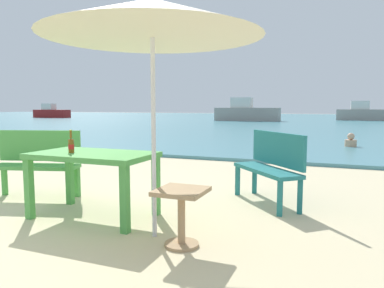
{
  "coord_description": "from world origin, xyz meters",
  "views": [
    {
      "loc": [
        2.32,
        -3.13,
        1.3
      ],
      "look_at": [
        -0.14,
        3.0,
        0.6
      ],
      "focal_mm": 33.82,
      "sensor_mm": 36.0,
      "label": 1
    }
  ],
  "objects_px": {
    "beer_bottle_amber": "(71,145)",
    "side_table_wood": "(181,209)",
    "picnic_table_green": "(93,162)",
    "patio_umbrella": "(152,18)",
    "boat_barge": "(246,112)",
    "bench_green_left": "(37,160)",
    "swimmer_person": "(351,141)",
    "bench_teal_center": "(271,163)",
    "boat_fishing_trawler": "(51,113)",
    "boat_cargo_ship": "(364,113)"
  },
  "relations": [
    {
      "from": "bench_teal_center",
      "to": "boat_cargo_ship",
      "type": "distance_m",
      "value": 29.61
    },
    {
      "from": "bench_green_left",
      "to": "boat_fishing_trawler",
      "type": "relative_size",
      "value": 0.31
    },
    {
      "from": "beer_bottle_amber",
      "to": "boat_fishing_trawler",
      "type": "xyz_separation_m",
      "value": [
        -25.04,
        26.42,
        -0.24
      ]
    },
    {
      "from": "patio_umbrella",
      "to": "boat_barge",
      "type": "xyz_separation_m",
      "value": [
        -5.34,
        26.32,
        -1.35
      ]
    },
    {
      "from": "bench_teal_center",
      "to": "bench_green_left",
      "type": "height_order",
      "value": "same"
    },
    {
      "from": "swimmer_person",
      "to": "boat_cargo_ship",
      "type": "bearing_deg",
      "value": 85.66
    },
    {
      "from": "beer_bottle_amber",
      "to": "boat_fishing_trawler",
      "type": "height_order",
      "value": "boat_fishing_trawler"
    },
    {
      "from": "bench_teal_center",
      "to": "boat_fishing_trawler",
      "type": "relative_size",
      "value": 0.28
    },
    {
      "from": "bench_teal_center",
      "to": "bench_green_left",
      "type": "relative_size",
      "value": 0.91
    },
    {
      "from": "side_table_wood",
      "to": "boat_fishing_trawler",
      "type": "xyz_separation_m",
      "value": [
        -26.57,
        26.77,
        0.26
      ]
    },
    {
      "from": "boat_fishing_trawler",
      "to": "boat_barge",
      "type": "relative_size",
      "value": 0.77
    },
    {
      "from": "bench_teal_center",
      "to": "boat_barge",
      "type": "distance_m",
      "value": 25.4
    },
    {
      "from": "beer_bottle_amber",
      "to": "bench_green_left",
      "type": "xyz_separation_m",
      "value": [
        -1.09,
        0.57,
        -0.31
      ]
    },
    {
      "from": "beer_bottle_amber",
      "to": "patio_umbrella",
      "type": "distance_m",
      "value": 1.74
    },
    {
      "from": "boat_barge",
      "to": "side_table_wood",
      "type": "bearing_deg",
      "value": -77.85
    },
    {
      "from": "picnic_table_green",
      "to": "bench_green_left",
      "type": "bearing_deg",
      "value": 160.49
    },
    {
      "from": "bench_teal_center",
      "to": "bench_green_left",
      "type": "bearing_deg",
      "value": -163.76
    },
    {
      "from": "bench_teal_center",
      "to": "patio_umbrella",
      "type": "bearing_deg",
      "value": -116.87
    },
    {
      "from": "beer_bottle_amber",
      "to": "side_table_wood",
      "type": "bearing_deg",
      "value": -12.58
    },
    {
      "from": "side_table_wood",
      "to": "picnic_table_green",
      "type": "bearing_deg",
      "value": 161.41
    },
    {
      "from": "picnic_table_green",
      "to": "boat_fishing_trawler",
      "type": "height_order",
      "value": "boat_fishing_trawler"
    },
    {
      "from": "swimmer_person",
      "to": "boat_fishing_trawler",
      "type": "height_order",
      "value": "boat_fishing_trawler"
    },
    {
      "from": "bench_teal_center",
      "to": "swimmer_person",
      "type": "bearing_deg",
      "value": 80.35
    },
    {
      "from": "side_table_wood",
      "to": "boat_barge",
      "type": "distance_m",
      "value": 27.06
    },
    {
      "from": "boat_fishing_trawler",
      "to": "boat_barge",
      "type": "bearing_deg",
      "value": -0.86
    },
    {
      "from": "boat_barge",
      "to": "boat_fishing_trawler",
      "type": "bearing_deg",
      "value": 179.14
    },
    {
      "from": "picnic_table_green",
      "to": "swimmer_person",
      "type": "bearing_deg",
      "value": 70.34
    },
    {
      "from": "bench_green_left",
      "to": "swimmer_person",
      "type": "relative_size",
      "value": 3.06
    },
    {
      "from": "boat_cargo_ship",
      "to": "patio_umbrella",
      "type": "bearing_deg",
      "value": -96.87
    },
    {
      "from": "bench_teal_center",
      "to": "boat_barge",
      "type": "xyz_separation_m",
      "value": [
        -6.2,
        24.63,
        0.23
      ]
    },
    {
      "from": "beer_bottle_amber",
      "to": "boat_fishing_trawler",
      "type": "relative_size",
      "value": 0.07
    },
    {
      "from": "bench_green_left",
      "to": "swimmer_person",
      "type": "distance_m",
      "value": 9.07
    },
    {
      "from": "bench_teal_center",
      "to": "boat_cargo_ship",
      "type": "bearing_deg",
      "value": 84.38
    },
    {
      "from": "patio_umbrella",
      "to": "boat_fishing_trawler",
      "type": "distance_m",
      "value": 37.4
    },
    {
      "from": "patio_umbrella",
      "to": "bench_green_left",
      "type": "distance_m",
      "value": 2.88
    },
    {
      "from": "patio_umbrella",
      "to": "side_table_wood",
      "type": "relative_size",
      "value": 4.26
    },
    {
      "from": "side_table_wood",
      "to": "bench_teal_center",
      "type": "relative_size",
      "value": 0.47
    },
    {
      "from": "swimmer_person",
      "to": "boat_barge",
      "type": "bearing_deg",
      "value": 112.83
    },
    {
      "from": "bench_green_left",
      "to": "boat_barge",
      "type": "relative_size",
      "value": 0.24
    },
    {
      "from": "patio_umbrella",
      "to": "boat_cargo_ship",
      "type": "relative_size",
      "value": 0.51
    },
    {
      "from": "picnic_table_green",
      "to": "patio_umbrella",
      "type": "bearing_deg",
      "value": -17.77
    },
    {
      "from": "boat_barge",
      "to": "boat_cargo_ship",
      "type": "bearing_deg",
      "value": 28.02
    },
    {
      "from": "patio_umbrella",
      "to": "swimmer_person",
      "type": "relative_size",
      "value": 5.61
    },
    {
      "from": "boat_cargo_ship",
      "to": "boat_barge",
      "type": "bearing_deg",
      "value": -151.98
    },
    {
      "from": "beer_bottle_amber",
      "to": "side_table_wood",
      "type": "relative_size",
      "value": 0.49
    },
    {
      "from": "beer_bottle_amber",
      "to": "bench_green_left",
      "type": "height_order",
      "value": "beer_bottle_amber"
    },
    {
      "from": "picnic_table_green",
      "to": "beer_bottle_amber",
      "type": "height_order",
      "value": "beer_bottle_amber"
    },
    {
      "from": "swimmer_person",
      "to": "bench_green_left",
      "type": "bearing_deg",
      "value": -118.52
    },
    {
      "from": "bench_green_left",
      "to": "swimmer_person",
      "type": "bearing_deg",
      "value": 61.48
    },
    {
      "from": "beer_bottle_amber",
      "to": "patio_umbrella",
      "type": "height_order",
      "value": "patio_umbrella"
    }
  ]
}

